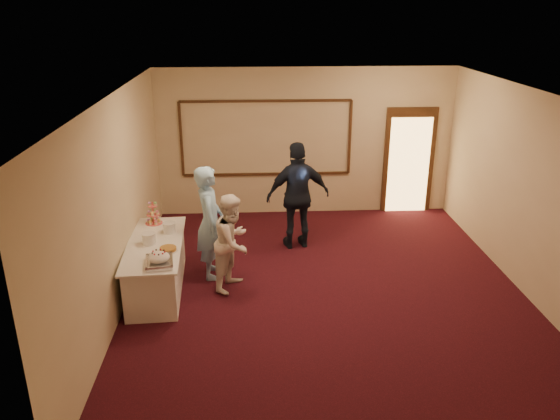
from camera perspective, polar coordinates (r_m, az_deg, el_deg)
The scene contains 14 objects.
floor at distance 8.47m, azimuth 4.88°, elevation -8.61°, with size 7.00×7.00×0.00m, color black.
room_walls at distance 7.68m, azimuth 5.34°, elevation 4.66°, with size 6.04×7.04×3.02m.
wall_molding at distance 11.07m, azimuth -1.45°, elevation 7.49°, with size 3.45×0.04×1.55m.
doorway at distance 11.65m, azimuth 13.29°, elevation 4.98°, with size 1.05×0.07×2.20m.
buffet_table at distance 8.60m, azimuth -12.78°, elevation -5.70°, with size 0.93×2.14×0.77m.
pavlova_tray at distance 7.72m, azimuth -12.52°, elevation -5.02°, with size 0.42×0.53×0.19m.
cupcake_stand at distance 9.12m, azimuth -13.10°, elevation -0.52°, with size 0.28×0.28×0.41m.
plate_stack_a at distance 8.39m, azimuth -13.54°, elevation -2.91°, with size 0.21×0.21×0.17m.
plate_stack_b at distance 8.73m, azimuth -11.49°, elevation -1.82°, with size 0.20×0.20×0.17m.
tart at distance 8.12m, azimuth -11.61°, elevation -4.04°, with size 0.28×0.28×0.06m.
man at distance 8.66m, azimuth -7.34°, elevation -1.29°, with size 0.67×0.44×1.84m, color #8EC1EA.
woman at distance 8.32m, azimuth -4.95°, elevation -3.35°, with size 0.74×0.57×1.51m, color white.
guest at distance 9.62m, azimuth 1.90°, elevation 1.49°, with size 1.13×0.47×1.93m, color black.
camera_flash at distance 9.39m, azimuth 2.36°, elevation 3.87°, with size 0.07×0.04×0.05m, color white.
Camera 1 is at (-1.12, -7.30, 4.15)m, focal length 35.00 mm.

